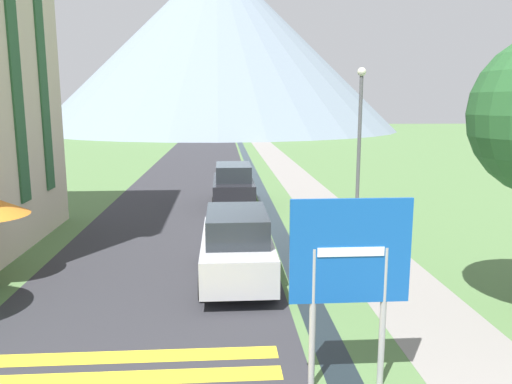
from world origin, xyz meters
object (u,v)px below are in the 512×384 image
Objects in this scene: parked_car_near at (237,245)px; parked_car_far at (233,184)px; streetlamp at (359,139)px; road_sign at (350,267)px.

parked_car_near is 1.00× the size of parked_car_far.
streetlamp is (4.16, 4.02, 2.36)m from parked_car_near.
streetlamp reaches higher than parked_car_near.
road_sign is 0.70× the size of parked_car_far.
streetlamp is (4.03, -5.44, 2.36)m from parked_car_far.
parked_car_near is at bearing -90.77° from parked_car_far.
parked_car_far is 7.17m from streetlamp.
road_sign reaches higher than parked_car_far.
streetlamp reaches higher than parked_car_far.
parked_car_far is at bearing 95.78° from road_sign.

